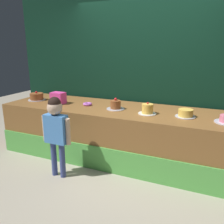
{
  "coord_description": "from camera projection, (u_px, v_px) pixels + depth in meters",
  "views": [
    {
      "loc": [
        1.07,
        -2.75,
        1.73
      ],
      "look_at": [
        -0.26,
        0.32,
        0.81
      ],
      "focal_mm": 37.35,
      "sensor_mm": 36.0,
      "label": 1
    }
  ],
  "objects": [
    {
      "name": "cake_center_left",
      "position": [
        147.0,
        109.0,
        3.31
      ],
      "size": [
        0.26,
        0.26,
        0.17
      ],
      "color": "white",
      "rests_on": "stage_platform"
    },
    {
      "name": "donut",
      "position": [
        87.0,
        104.0,
        3.82
      ],
      "size": [
        0.15,
        0.15,
        0.04
      ],
      "primitive_type": "torus",
      "color": "#CC66D8",
      "rests_on": "stage_platform"
    },
    {
      "name": "pink_box",
      "position": [
        58.0,
        98.0,
        3.93
      ],
      "size": [
        0.24,
        0.17,
        0.19
      ],
      "primitive_type": "cube",
      "rotation": [
        0.0,
        0.0,
        -0.05
      ],
      "color": "#F3409F",
      "rests_on": "stage_platform"
    },
    {
      "name": "cake_far_left",
      "position": [
        37.0,
        97.0,
        4.19
      ],
      "size": [
        0.31,
        0.31,
        0.16
      ],
      "color": "silver",
      "rests_on": "stage_platform"
    },
    {
      "name": "ground_plane",
      "position": [
        120.0,
        175.0,
        3.3
      ],
      "size": [
        12.0,
        12.0,
        0.0
      ],
      "primitive_type": "plane",
      "color": "#ADA38E"
    },
    {
      "name": "curtain_backdrop",
      "position": [
        145.0,
        71.0,
        3.97
      ],
      "size": [
        5.05,
        0.08,
        2.71
      ],
      "primitive_type": "cube",
      "color": "black",
      "rests_on": "ground_plane"
    },
    {
      "name": "cake_left",
      "position": [
        116.0,
        105.0,
        3.57
      ],
      "size": [
        0.28,
        0.28,
        0.18
      ],
      "color": "silver",
      "rests_on": "stage_platform"
    },
    {
      "name": "child_figure",
      "position": [
        56.0,
        126.0,
        3.09
      ],
      "size": [
        0.44,
        0.2,
        1.13
      ],
      "color": "#3F4C8C",
      "rests_on": "ground_plane"
    },
    {
      "name": "cake_center_right",
      "position": [
        186.0,
        113.0,
        3.17
      ],
      "size": [
        0.27,
        0.27,
        0.11
      ],
      "color": "silver",
      "rests_on": "stage_platform"
    },
    {
      "name": "stage_platform",
      "position": [
        132.0,
        135.0,
        3.66
      ],
      "size": [
        4.27,
        1.08,
        0.82
      ],
      "color": "brown",
      "rests_on": "ground_plane"
    }
  ]
}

